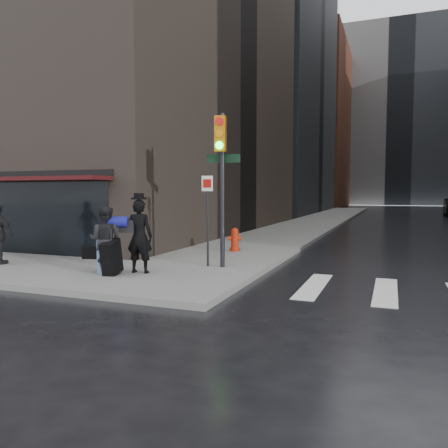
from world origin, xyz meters
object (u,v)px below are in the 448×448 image
Objects in this scene: man_overcoat at (134,239)px; man_jeans at (105,240)px; traffic_light at (220,169)px; fire_hydrant at (235,241)px.

man_overcoat is 0.72m from man_jeans.
traffic_light is 4.14m from fire_hydrant.
man_overcoat is at bearing -144.23° from traffic_light.
man_jeans reaches higher than fire_hydrant.
traffic_light reaches higher than man_overcoat.
fire_hydrant is (1.62, 5.25, -0.49)m from man_jeans.
traffic_light is at bearing -146.17° from man_overcoat.
man_overcoat is 5.06m from fire_hydrant.
man_jeans is 0.41× the size of traffic_light.
man_overcoat is 3.00m from traffic_light.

